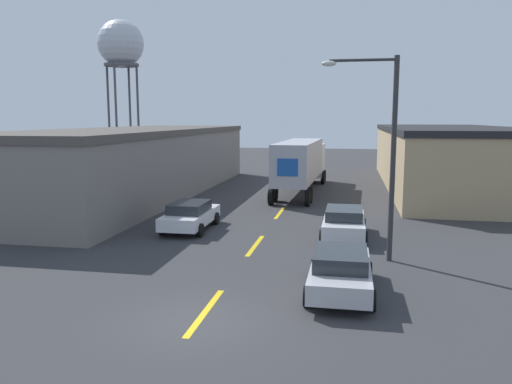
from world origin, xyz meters
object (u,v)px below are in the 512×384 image
Objects in this scene: parked_car_left_far at (190,215)px; parked_car_right_mid at (344,222)px; semi_truck at (302,161)px; parked_car_right_near at (341,270)px; water_tower at (121,45)px; street_lamp at (384,143)px.

parked_car_left_far is 7.56m from parked_car_right_mid.
semi_truck is 3.16× the size of parked_car_right_mid.
parked_car_right_near is 10.88m from parked_car_left_far.
parked_car_right_near and parked_car_right_mid have the same top height.
parked_car_right_near is 0.26× the size of water_tower.
water_tower is (-27.86, 43.43, 13.62)m from parked_car_right_near.
parked_car_right_mid is at bearing -1.86° from parked_car_left_far.
parked_car_left_far is (-7.55, 7.84, 0.00)m from parked_car_right_near.
water_tower reaches higher than parked_car_right_mid.
parked_car_left_far is 0.58× the size of street_lamp.
parked_car_right_near is 1.00× the size of parked_car_right_mid.
semi_truck is 14.72m from parked_car_right_mid.
parked_car_left_far is at bearing 157.09° from street_lamp.
semi_truck is at bearing 103.22° from parked_car_right_mid.
parked_car_left_far is 0.26× the size of water_tower.
semi_truck reaches higher than parked_car_right_mid.
water_tower reaches higher than parked_car_left_far.
semi_truck is 1.83× the size of street_lamp.
parked_car_right_near is at bearing -79.50° from semi_truck.
parked_car_right_mid is (0.00, 7.59, 0.00)m from parked_car_right_near.
street_lamp is at bearing -53.35° from water_tower.
street_lamp is at bearing -67.79° from parked_car_right_mid.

